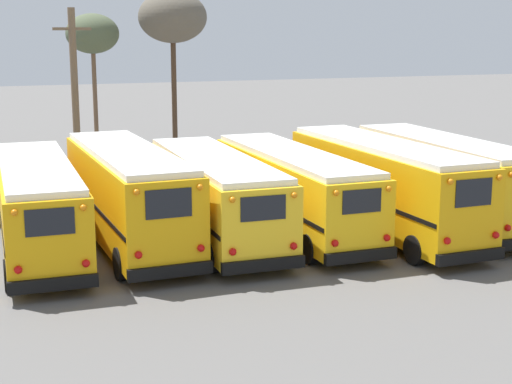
# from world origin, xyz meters

# --- Properties ---
(ground_plane) EXTENTS (160.00, 160.00, 0.00)m
(ground_plane) POSITION_xyz_m (0.00, 0.00, 0.00)
(ground_plane) COLOR #5B5956
(school_bus_0) EXTENTS (2.71, 10.61, 2.97)m
(school_bus_0) POSITION_xyz_m (-7.40, 0.76, 1.62)
(school_bus_0) COLOR #E5A00C
(school_bus_0) RESTS_ON ground
(school_bus_1) EXTENTS (2.77, 10.31, 3.30)m
(school_bus_1) POSITION_xyz_m (-4.44, 0.55, 1.79)
(school_bus_1) COLOR #E5A00C
(school_bus_1) RESTS_ON ground
(school_bus_2) EXTENTS (2.85, 10.33, 2.95)m
(school_bus_2) POSITION_xyz_m (-1.48, 0.20, 1.61)
(school_bus_2) COLOR yellow
(school_bus_2) RESTS_ON ground
(school_bus_3) EXTENTS (2.47, 10.63, 2.95)m
(school_bus_3) POSITION_xyz_m (1.48, 0.23, 1.61)
(school_bus_3) COLOR yellow
(school_bus_3) RESTS_ON ground
(school_bus_4) EXTENTS (2.65, 10.61, 3.30)m
(school_bus_4) POSITION_xyz_m (4.44, -1.03, 1.79)
(school_bus_4) COLOR #E5A00C
(school_bus_4) RESTS_ON ground
(school_bus_5) EXTENTS (2.65, 10.25, 3.20)m
(school_bus_5) POSITION_xyz_m (7.40, -0.50, 1.73)
(school_bus_5) COLOR yellow
(school_bus_5) RESTS_ON ground
(utility_pole) EXTENTS (1.80, 0.34, 8.22)m
(utility_pole) POSITION_xyz_m (-4.38, 13.09, 4.22)
(utility_pole) COLOR brown
(utility_pole) RESTS_ON ground
(bare_tree_0) EXTENTS (3.89, 3.89, 9.34)m
(bare_tree_0) POSITION_xyz_m (2.03, 18.89, 7.82)
(bare_tree_0) COLOR #473323
(bare_tree_0) RESTS_ON ground
(bare_tree_1) EXTENTS (2.97, 2.97, 8.08)m
(bare_tree_1) POSITION_xyz_m (-2.37, 19.77, 6.89)
(bare_tree_1) COLOR brown
(bare_tree_1) RESTS_ON ground
(fence_line) EXTENTS (22.86, 0.06, 1.42)m
(fence_line) POSITION_xyz_m (0.00, 6.96, 0.99)
(fence_line) COLOR #939399
(fence_line) RESTS_ON ground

